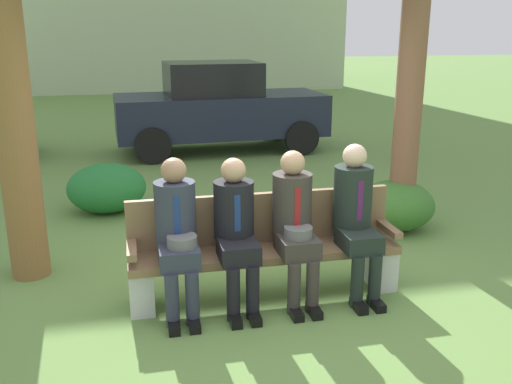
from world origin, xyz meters
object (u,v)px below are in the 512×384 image
Objects in this scene: park_bench at (264,248)px; seated_man_rightmost at (356,213)px; seated_man_centerright at (295,220)px; seated_man_centerleft at (236,226)px; street_lamp at (409,29)px; seated_man_leftmost at (177,229)px; parked_car_far at (219,107)px; shrub_mid_lawn at (395,205)px; shrub_near_bench at (107,188)px.

park_bench is 1.76× the size of seated_man_rightmost.
seated_man_centerleft is at bearing 179.78° from seated_man_centerright.
park_bench is at bearing -127.53° from street_lamp.
seated_man_centerright is 0.98× the size of seated_man_rightmost.
seated_man_leftmost is 1.00m from seated_man_centerright.
seated_man_rightmost reaches higher than seated_man_centerright.
seated_man_leftmost is 1.02× the size of seated_man_centerleft.
street_lamp reaches higher than seated_man_centerleft.
parked_car_far is at bearing 84.72° from park_bench.
street_lamp is at bearing 55.02° from seated_man_centerright.
street_lamp is (1.79, 3.48, 1.97)m from shrub_mid_lawn.
seated_man_rightmost is 1.44× the size of shrub_mid_lawn.
shrub_mid_lawn is at bearing -74.65° from parked_car_far.
park_bench is at bearing -62.35° from shrub_near_bench.
shrub_near_bench is at bearing 127.81° from seated_man_rightmost.
shrub_near_bench is 5.84m from street_lamp.
shrub_mid_lawn is (2.16, 1.44, -0.42)m from seated_man_centerleft.
seated_man_rightmost is 5.90m from street_lamp.
shrub_near_bench is (-1.16, 2.87, -0.40)m from seated_man_centerleft.
seated_man_centerright is at bearing -93.05° from parked_car_far.
parked_car_far is at bearing 92.04° from seated_man_rightmost.
parked_car_far is at bearing 105.35° from shrub_mid_lawn.
seated_man_leftmost is 0.33× the size of parked_car_far.
parked_car_far reaches higher than seated_man_centerleft.
shrub_mid_lawn is 0.25× the size of street_lamp.
seated_man_centerleft is at bearing -179.62° from seated_man_rightmost.
shrub_near_bench is at bearing 120.12° from seated_man_centerright.
seated_man_centerright is at bearing -30.19° from park_bench.
park_bench is 2.35× the size of shrub_near_bench.
seated_man_rightmost is at bearing -52.19° from shrub_near_bench.
shrub_near_bench is at bearing 111.96° from seated_man_centerleft.
park_bench is 2.30m from shrub_mid_lawn.
seated_man_rightmost is 1.34× the size of shrub_near_bench.
seated_man_leftmost is at bearing -76.89° from shrub_near_bench.
park_bench is 0.41m from seated_man_centerleft.
shrub_near_bench is 3.61m from shrub_mid_lawn.
seated_man_leftmost is (-0.76, -0.14, 0.28)m from park_bench.
parked_car_far is at bearing 86.95° from seated_man_centerright.
seated_man_centerright is 6.20m from street_lamp.
seated_man_leftmost is 6.40m from parked_car_far.
seated_man_rightmost is (1.06, 0.01, 0.04)m from seated_man_centerleft.
seated_man_centerleft is 0.51m from seated_man_centerright.
seated_man_centerright reaches higher than shrub_mid_lawn.
street_lamp reaches higher than seated_man_rightmost.
seated_man_leftmost is at bearing -179.64° from seated_man_centerleft.
seated_man_centerleft is at bearing -68.04° from shrub_near_bench.
shrub_mid_lawn is at bearing -23.27° from shrub_near_bench.
seated_man_centerleft is 0.34× the size of street_lamp.
street_lamp is at bearing 62.75° from shrub_mid_lawn.
shrub_near_bench is at bearing 103.11° from seated_man_leftmost.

